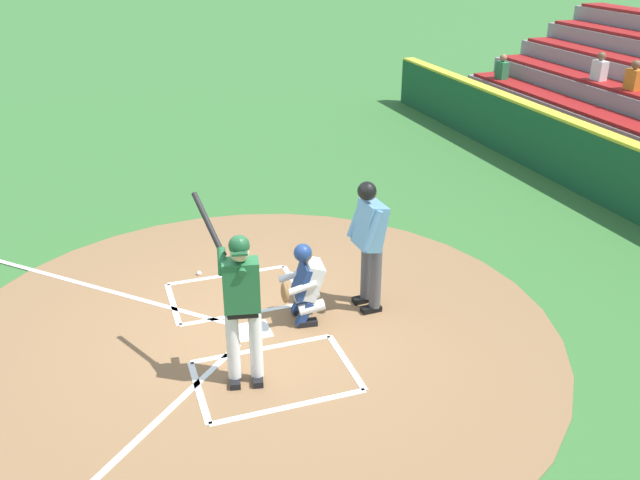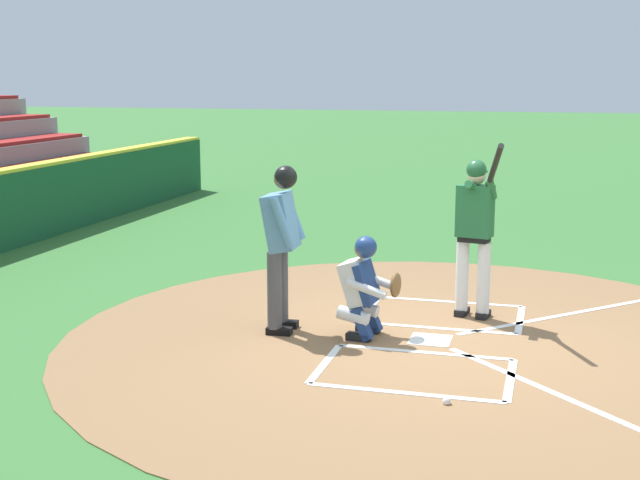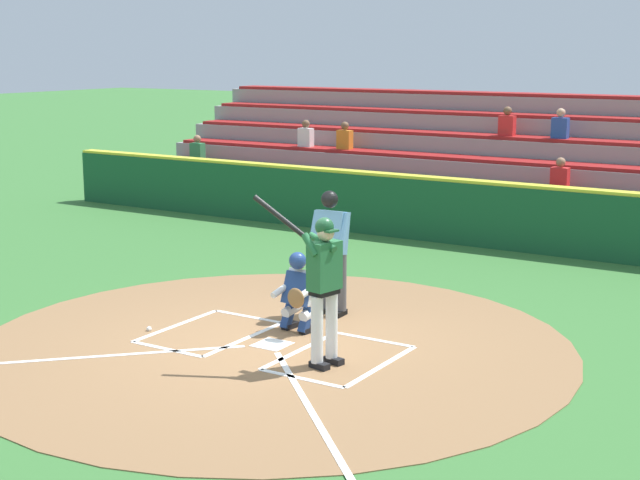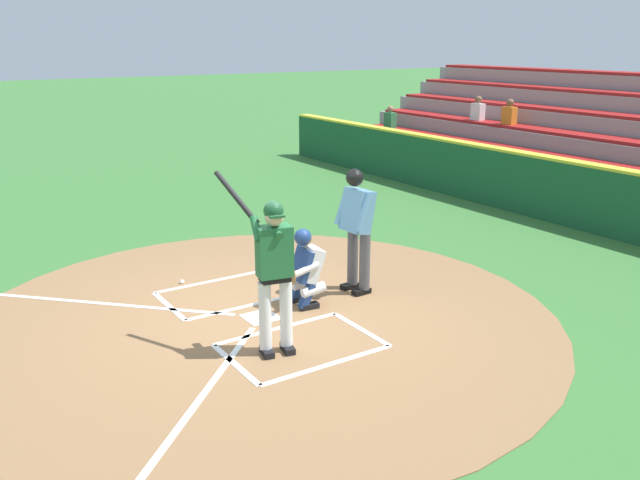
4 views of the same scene
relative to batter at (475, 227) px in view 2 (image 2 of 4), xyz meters
The scene contains 7 objects.
ground_plane 1.54m from the batter, 18.95° to the right, with size 120.00×120.00×0.00m, color #387033.
dirt_circle 1.53m from the batter, 18.95° to the right, with size 8.00×8.00×0.01m, color olive.
home_plate_and_chalk 1.58m from the batter, 27.63° to the left, with size 7.93×4.91×0.01m.
batter is the anchor object (origin of this frame).
catcher 1.59m from the batter, 45.43° to the right, with size 0.59×0.66×1.13m.
plate_umpire 2.29m from the batter, 61.06° to the right, with size 0.59×0.43×1.86m.
baseball 3.02m from the batter, ahead, with size 0.07×0.07×0.07m, color white.
Camera 2 is at (8.98, 1.21, 2.83)m, focal length 48.69 mm.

